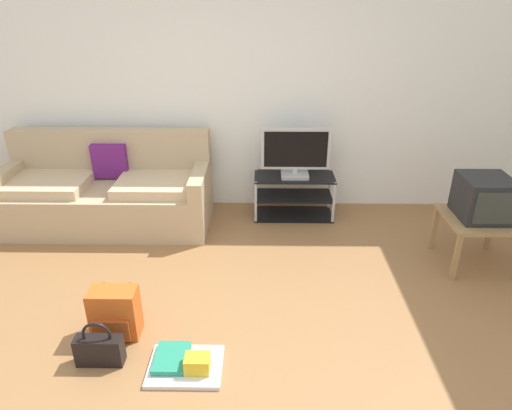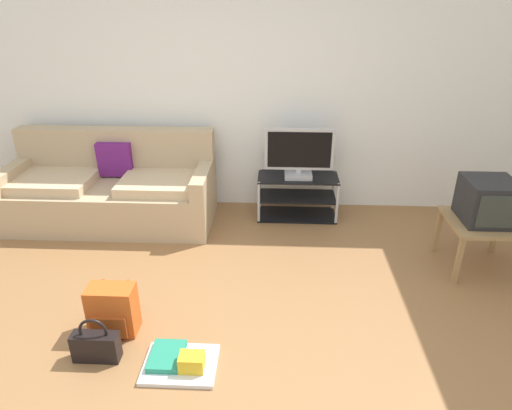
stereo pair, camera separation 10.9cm
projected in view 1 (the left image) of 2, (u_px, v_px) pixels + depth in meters
ground_plane at (221, 351)px, 3.11m from camera, size 9.00×9.80×0.02m
wall_back at (236, 85)px, 4.74m from camera, size 9.00×0.10×2.70m
couch at (108, 192)px, 4.71m from camera, size 2.11×0.88×0.93m
tv_stand at (294, 196)px, 4.89m from camera, size 0.85×0.39×0.46m
flat_tv at (295, 153)px, 4.66m from camera, size 0.71×0.22×0.53m
side_table at (479, 224)px, 3.94m from camera, size 0.59×0.59×0.46m
crt_tv at (484, 198)px, 3.85m from camera, size 0.41×0.43×0.36m
backpack at (115, 313)px, 3.18m from camera, size 0.33×0.26×0.37m
handbag at (99, 349)px, 2.95m from camera, size 0.31×0.11×0.33m
floor_tray at (185, 364)px, 2.94m from camera, size 0.48×0.37×0.14m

